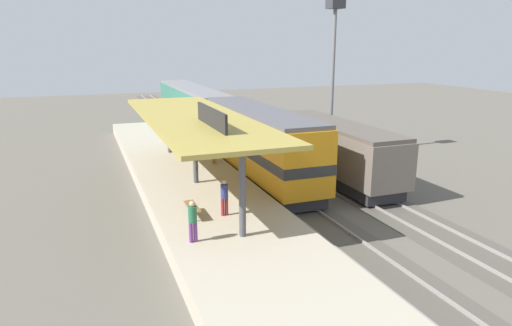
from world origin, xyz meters
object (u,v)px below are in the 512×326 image
(freight_car, at_px, (335,150))
(person_boarding, at_px, (193,219))
(platform_bench, at_px, (192,207))
(light_mast, at_px, (334,45))
(passenger_carriage_single, at_px, (193,108))
(person_waiting, at_px, (214,149))
(person_walking, at_px, (224,195))
(locomotive, at_px, (258,143))

(freight_car, bearing_deg, person_boarding, -143.66)
(platform_bench, height_order, freight_car, freight_car)
(freight_car, xyz_separation_m, light_mast, (3.20, 6.25, 6.43))
(passenger_carriage_single, height_order, person_waiting, passenger_carriage_single)
(passenger_carriage_single, distance_m, light_mast, 16.73)
(platform_bench, bearing_deg, person_boarding, -102.67)
(person_walking, bearing_deg, passenger_carriage_single, 79.82)
(person_waiting, bearing_deg, freight_car, -25.03)
(passenger_carriage_single, height_order, freight_car, passenger_carriage_single)
(locomotive, distance_m, person_waiting, 3.01)
(platform_bench, relative_size, passenger_carriage_single, 0.08)
(locomotive, bearing_deg, light_mast, 30.04)
(locomotive, bearing_deg, platform_bench, -129.65)
(platform_bench, relative_size, light_mast, 0.15)
(platform_bench, bearing_deg, person_walking, -15.95)
(light_mast, bearing_deg, person_boarding, -134.84)
(person_boarding, bearing_deg, passenger_carriage_single, 76.70)
(platform_bench, xyz_separation_m, person_boarding, (-0.62, -2.75, 0.51))
(locomotive, height_order, light_mast, light_mast)
(person_waiting, relative_size, person_walking, 1.00)
(locomotive, height_order, person_boarding, locomotive)
(light_mast, height_order, person_boarding, light_mast)
(freight_car, bearing_deg, locomotive, 159.34)
(locomotive, relative_size, freight_car, 1.20)
(light_mast, bearing_deg, locomotive, -149.96)
(person_boarding, bearing_deg, platform_bench, 77.33)
(locomotive, bearing_deg, passenger_carriage_single, 90.00)
(platform_bench, xyz_separation_m, person_walking, (1.40, -0.40, 0.51))
(locomotive, bearing_deg, person_boarding, -123.53)
(platform_bench, xyz_separation_m, locomotive, (6.00, 7.24, 1.07))
(passenger_carriage_single, distance_m, person_waiting, 16.61)
(passenger_carriage_single, relative_size, person_boarding, 11.70)
(locomotive, xyz_separation_m, passenger_carriage_single, (0.00, 18.00, -0.10))
(locomotive, xyz_separation_m, person_boarding, (-6.62, -9.99, -0.56))
(freight_car, height_order, light_mast, light_mast)
(person_waiting, bearing_deg, person_walking, -102.83)
(locomotive, height_order, passenger_carriage_single, locomotive)
(freight_car, height_order, person_walking, freight_car)
(person_walking, bearing_deg, person_boarding, -130.62)
(person_waiting, height_order, person_walking, same)
(person_waiting, xyz_separation_m, person_walking, (-2.10, -9.22, 0.00))
(platform_bench, xyz_separation_m, light_mast, (13.80, 11.75, 7.05))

